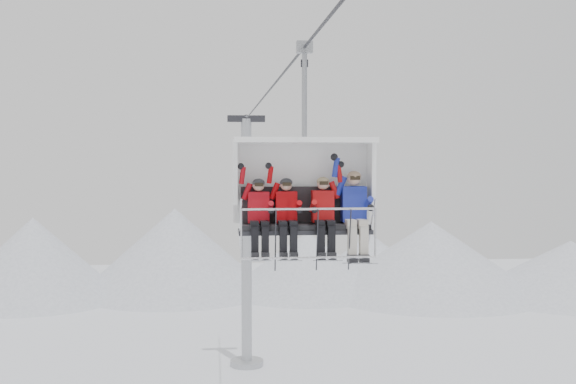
{
  "coord_description": "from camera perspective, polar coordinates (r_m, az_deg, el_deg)",
  "views": [
    {
      "loc": [
        -1.68,
        -16.48,
        11.25
      ],
      "look_at": [
        0.0,
        0.0,
        10.45
      ],
      "focal_mm": 45.0,
      "sensor_mm": 36.0,
      "label": 1
    }
  ],
  "objects": [
    {
      "name": "haul_cable",
      "position": [
        16.69,
        0.0,
        9.82
      ],
      "size": [
        0.06,
        50.0,
        0.06
      ],
      "primitive_type": "cylinder",
      "rotation": [
        1.57,
        0.0,
        0.0
      ],
      "color": "#2B2B30",
      "rests_on": "lift_tower_left"
    },
    {
      "name": "ridgeline",
      "position": [
        59.12,
        -5.68,
        -5.44
      ],
      "size": [
        72.0,
        21.0,
        7.0
      ],
      "color": "silver",
      "rests_on": "ground"
    },
    {
      "name": "skier_far_right",
      "position": [
        13.56,
        5.28,
        -1.45
      ],
      "size": [
        0.45,
        1.69,
        1.77
      ],
      "color": "#202FAA",
      "rests_on": "chairlift_carrier"
    },
    {
      "name": "skier_center_left",
      "position": [
        13.36,
        -0.11,
        -1.75
      ],
      "size": [
        0.39,
        1.69,
        1.58
      ],
      "color": "#B7060B",
      "rests_on": "chairlift_carrier"
    },
    {
      "name": "lift_tower_right",
      "position": [
        38.9,
        -3.29,
        -5.33
      ],
      "size": [
        2.0,
        1.8,
        13.48
      ],
      "color": "#A3A5A9",
      "rests_on": "ground"
    },
    {
      "name": "skier_far_left",
      "position": [
        13.32,
        -2.31,
        -1.79
      ],
      "size": [
        0.39,
        1.69,
        1.57
      ],
      "color": "#BA0C16",
      "rests_on": "chairlift_carrier"
    },
    {
      "name": "chairlift_carrier",
      "position": [
        13.69,
        1.23,
        0.6
      ],
      "size": [
        2.65,
        1.17,
        3.98
      ],
      "color": "black",
      "rests_on": "haul_cable"
    },
    {
      "name": "skier_center_right",
      "position": [
        13.45,
        2.83,
        -1.69
      ],
      "size": [
        0.4,
        1.69,
        1.61
      ],
      "color": "red",
      "rests_on": "chairlift_carrier"
    }
  ]
}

